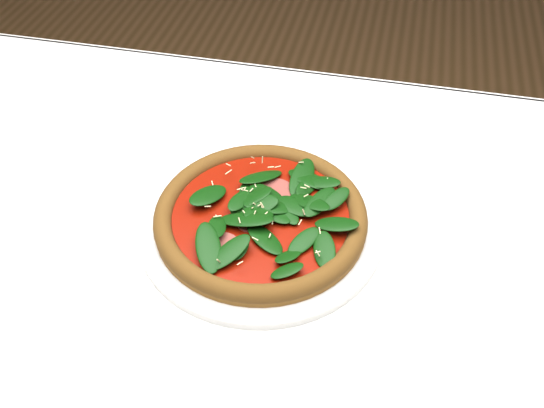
# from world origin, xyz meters

# --- Properties ---
(dining_table) EXTENTS (1.21, 0.81, 0.75)m
(dining_table) POSITION_xyz_m (0.00, 0.00, 0.65)
(dining_table) COLOR white
(dining_table) RESTS_ON ground
(plate) EXTENTS (0.31, 0.31, 0.01)m
(plate) POSITION_xyz_m (-0.00, 0.03, 0.76)
(plate) COLOR silver
(plate) RESTS_ON dining_table
(pizza) EXTENTS (0.27, 0.27, 0.03)m
(pizza) POSITION_xyz_m (-0.00, 0.03, 0.77)
(pizza) COLOR #955F24
(pizza) RESTS_ON plate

